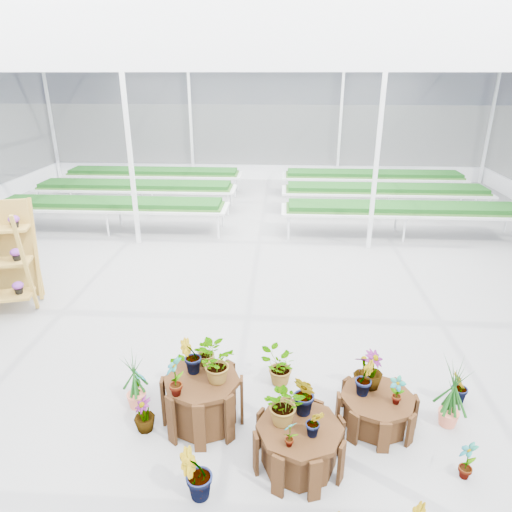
{
  "coord_description": "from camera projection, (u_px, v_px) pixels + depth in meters",
  "views": [
    {
      "loc": [
        0.76,
        -7.12,
        4.2
      ],
      "look_at": [
        0.34,
        0.05,
        1.3
      ],
      "focal_mm": 32.0,
      "sensor_mm": 36.0,
      "label": 1
    }
  ],
  "objects": [
    {
      "name": "nursery_benches",
      "position": [
        259.0,
        198.0,
        14.71
      ],
      "size": [
        16.0,
        7.0,
        0.84
      ],
      "primitive_type": null,
      "color": "silver",
      "rests_on": "ground"
    },
    {
      "name": "ground_plane",
      "position": [
        237.0,
        323.0,
        8.2
      ],
      "size": [
        24.0,
        24.0,
        0.0
      ],
      "primitive_type": "plane",
      "color": "gray",
      "rests_on": "ground"
    },
    {
      "name": "plinth_low",
      "position": [
        376.0,
        410.0,
        5.79
      ],
      "size": [
        0.98,
        0.98,
        0.43
      ],
      "primitive_type": "cylinder",
      "rotation": [
        0.0,
        0.0,
        0.01
      ],
      "color": "#361D0C",
      "rests_on": "ground"
    },
    {
      "name": "nursery_plants",
      "position": [
        270.0,
        388.0,
        5.75
      ],
      "size": [
        4.71,
        2.88,
        1.18
      ],
      "color": "#113E11",
      "rests_on": "ground"
    },
    {
      "name": "plinth_tall",
      "position": [
        203.0,
        401.0,
        5.77
      ],
      "size": [
        1.07,
        1.07,
        0.67
      ],
      "primitive_type": "cylinder",
      "rotation": [
        0.0,
        0.0,
        0.09
      ],
      "color": "#361D0C",
      "rests_on": "ground"
    },
    {
      "name": "greenhouse_shell",
      "position": [
        235.0,
        202.0,
        7.36
      ],
      "size": [
        18.0,
        24.0,
        4.5
      ],
      "primitive_type": null,
      "color": "white",
      "rests_on": "ground"
    },
    {
      "name": "steel_frame",
      "position": [
        235.0,
        202.0,
        7.36
      ],
      "size": [
        18.0,
        24.0,
        4.5
      ],
      "primitive_type": null,
      "color": "silver",
      "rests_on": "ground"
    },
    {
      "name": "plinth_mid",
      "position": [
        299.0,
        445.0,
        5.18
      ],
      "size": [
        1.27,
        1.27,
        0.53
      ],
      "primitive_type": "cylinder",
      "rotation": [
        0.0,
        0.0,
        0.31
      ],
      "color": "#361D0C",
      "rests_on": "ground"
    }
  ]
}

